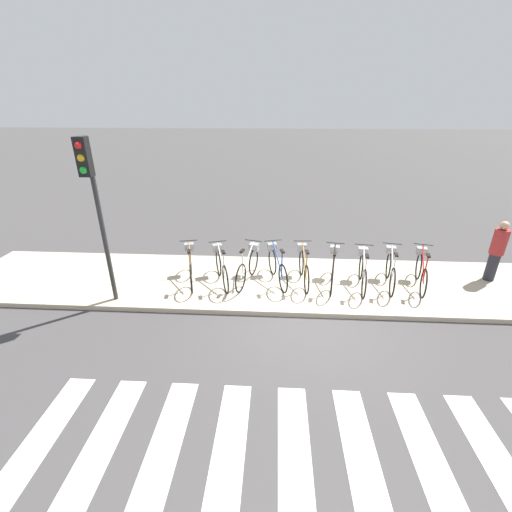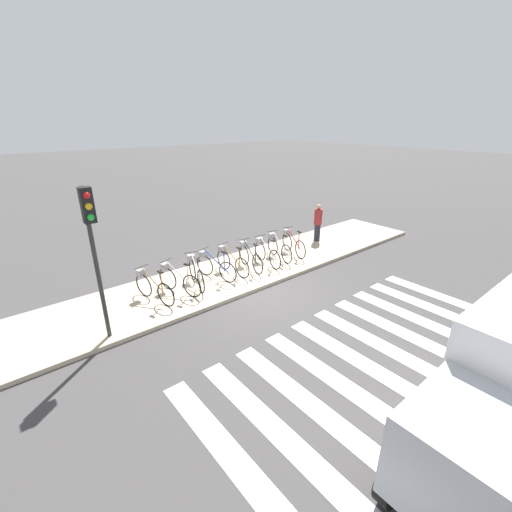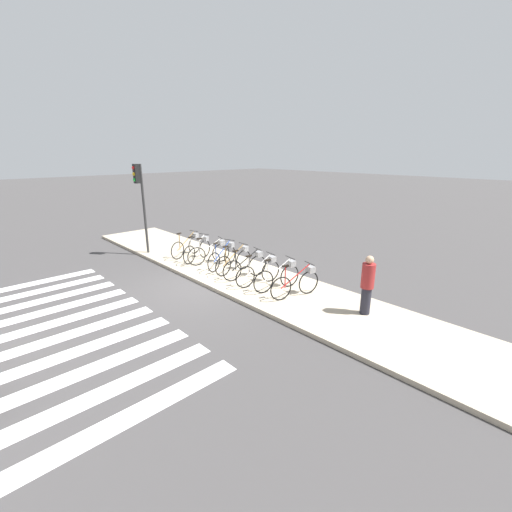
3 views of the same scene
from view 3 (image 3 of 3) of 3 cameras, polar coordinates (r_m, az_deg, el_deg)
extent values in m
plane|color=#423F3F|center=(11.49, -8.98, -4.92)|extent=(120.00, 120.00, 0.00)
cube|color=#B7A88E|center=(12.29, -3.35, -2.97)|extent=(17.96, 2.93, 0.12)
torus|color=black|center=(13.98, -12.93, 0.90)|extent=(0.21, 0.70, 0.72)
torus|color=black|center=(14.66, -10.21, 1.81)|extent=(0.21, 0.70, 0.72)
cylinder|color=olive|center=(14.24, -11.61, 2.49)|extent=(0.28, 0.98, 0.61)
cylinder|color=olive|center=(13.99, -12.63, 2.31)|extent=(0.04, 0.04, 0.65)
cube|color=black|center=(13.91, -12.72, 3.68)|extent=(0.12, 0.21, 0.04)
cylinder|color=#262626|center=(14.51, -10.33, 4.13)|extent=(0.45, 0.14, 0.02)
cube|color=gray|center=(14.60, -10.16, 3.40)|extent=(0.28, 0.25, 0.18)
torus|color=black|center=(13.29, -11.06, 0.19)|extent=(0.27, 0.69, 0.72)
torus|color=black|center=(14.04, -8.55, 1.22)|extent=(0.27, 0.69, 0.72)
cylinder|color=beige|center=(13.58, -9.84, 1.89)|extent=(0.36, 0.96, 0.61)
cylinder|color=beige|center=(13.31, -10.78, 1.67)|extent=(0.04, 0.04, 0.65)
cube|color=black|center=(13.22, -10.86, 3.11)|extent=(0.13, 0.21, 0.04)
cylinder|color=#262626|center=(13.89, -8.66, 3.64)|extent=(0.44, 0.17, 0.02)
cube|color=gray|center=(13.97, -8.51, 2.88)|extent=(0.29, 0.27, 0.18)
torus|color=black|center=(13.05, -9.87, -0.06)|extent=(0.21, 0.70, 0.72)
torus|color=black|center=(13.38, -5.88, 0.53)|extent=(0.21, 0.70, 0.72)
cylinder|color=beige|center=(13.12, -7.90, 1.45)|extent=(0.28, 0.98, 0.61)
cylinder|color=beige|center=(13.00, -9.38, 1.39)|extent=(0.04, 0.04, 0.65)
cube|color=black|center=(12.91, -9.45, 2.86)|extent=(0.12, 0.21, 0.04)
cylinder|color=#262626|center=(13.22, -5.96, 3.06)|extent=(0.45, 0.14, 0.02)
cube|color=gray|center=(13.29, -5.73, 2.25)|extent=(0.28, 0.25, 0.18)
torus|color=black|center=(12.26, -7.03, -1.04)|extent=(0.23, 0.70, 0.72)
torus|color=black|center=(13.02, -4.39, 0.11)|extent=(0.23, 0.70, 0.72)
cylinder|color=navy|center=(12.55, -5.71, 0.81)|extent=(0.31, 0.97, 0.61)
cylinder|color=navy|center=(12.27, -6.70, 0.56)|extent=(0.04, 0.04, 0.65)
cube|color=black|center=(12.18, -6.75, 2.11)|extent=(0.12, 0.21, 0.04)
cylinder|color=#262626|center=(12.86, -4.45, 2.71)|extent=(0.45, 0.15, 0.02)
cube|color=gray|center=(12.95, -4.30, 1.89)|extent=(0.29, 0.26, 0.18)
torus|color=black|center=(11.82, -5.51, -1.68)|extent=(0.08, 0.72, 0.72)
torus|color=black|center=(12.46, -2.10, -0.63)|extent=(0.08, 0.72, 0.72)
cylinder|color=olive|center=(12.05, -3.78, 0.16)|extent=(0.09, 1.00, 0.61)
cylinder|color=olive|center=(11.81, -5.06, -0.04)|extent=(0.03, 0.03, 0.65)
cube|color=black|center=(11.71, -5.10, 1.57)|extent=(0.08, 0.20, 0.04)
cylinder|color=#262626|center=(12.29, -2.13, 2.08)|extent=(0.46, 0.05, 0.02)
cube|color=gray|center=(12.37, -1.95, 1.22)|extent=(0.25, 0.21, 0.18)
torus|color=black|center=(11.33, -3.98, -2.48)|extent=(0.16, 0.71, 0.72)
torus|color=black|center=(11.81, 0.21, -1.62)|extent=(0.16, 0.71, 0.72)
cylinder|color=black|center=(11.47, -1.85, -0.67)|extent=(0.21, 0.99, 0.61)
cylinder|color=black|center=(11.29, -3.41, -0.81)|extent=(0.04, 0.04, 0.65)
cube|color=black|center=(11.19, -3.44, 0.87)|extent=(0.10, 0.21, 0.04)
cylinder|color=#262626|center=(11.63, 0.22, 1.23)|extent=(0.46, 0.11, 0.02)
cube|color=gray|center=(11.71, 0.42, 0.32)|extent=(0.27, 0.24, 0.18)
torus|color=black|center=(10.75, -1.80, -3.53)|extent=(0.14, 0.72, 0.72)
torus|color=black|center=(11.29, 2.42, -2.53)|extent=(0.14, 0.72, 0.72)
cylinder|color=silver|center=(10.92, 0.37, -1.59)|extent=(0.18, 1.00, 0.61)
cylinder|color=silver|center=(10.72, -1.20, -1.76)|extent=(0.04, 0.04, 0.65)
cube|color=black|center=(10.61, -1.21, 0.00)|extent=(0.10, 0.21, 0.04)
cylinder|color=#262626|center=(11.10, 2.46, 0.44)|extent=(0.46, 0.09, 0.02)
cube|color=gray|center=(11.19, 2.65, -0.50)|extent=(0.27, 0.23, 0.18)
torus|color=black|center=(10.36, 1.25, -4.34)|extent=(0.17, 0.71, 0.72)
torus|color=black|center=(10.90, 5.61, -3.32)|extent=(0.17, 0.71, 0.72)
cylinder|color=silver|center=(10.52, 3.52, -2.34)|extent=(0.23, 0.99, 0.61)
cylinder|color=silver|center=(10.32, 1.90, -2.51)|extent=(0.04, 0.04, 0.65)
cube|color=black|center=(10.21, 1.92, -0.69)|extent=(0.11, 0.21, 0.04)
cylinder|color=#262626|center=(10.71, 5.71, -0.26)|extent=(0.46, 0.11, 0.02)
cube|color=gray|center=(10.80, 5.89, -1.23)|extent=(0.27, 0.24, 0.18)
torus|color=black|center=(9.90, 4.18, -5.44)|extent=(0.21, 0.71, 0.72)
torus|color=black|center=(10.44, 8.74, -4.38)|extent=(0.21, 0.71, 0.72)
cylinder|color=red|center=(10.05, 6.58, -3.36)|extent=(0.27, 0.98, 0.61)
cylinder|color=red|center=(9.85, 4.88, -3.54)|extent=(0.04, 0.04, 0.65)
cube|color=black|center=(9.73, 4.93, -1.64)|extent=(0.12, 0.21, 0.04)
cylinder|color=#262626|center=(10.23, 8.89, -1.20)|extent=(0.45, 0.13, 0.02)
cube|color=gray|center=(10.33, 9.06, -2.21)|extent=(0.28, 0.25, 0.18)
cylinder|color=#23232D|center=(9.54, 17.80, -7.08)|extent=(0.26, 0.26, 0.74)
cylinder|color=maroon|center=(9.29, 18.19, -3.16)|extent=(0.34, 0.34, 0.65)
sphere|color=tan|center=(9.15, 18.43, -0.61)|extent=(0.21, 0.21, 0.21)
cylinder|color=#2D2D2D|center=(14.98, -18.12, 7.34)|extent=(0.10, 0.10, 3.67)
cube|color=black|center=(14.76, -19.29, 12.83)|extent=(0.24, 0.20, 0.75)
sphere|color=red|center=(14.70, -19.74, 13.65)|extent=(0.14, 0.14, 0.14)
sphere|color=gold|center=(14.71, -19.65, 12.76)|extent=(0.14, 0.14, 0.14)
sphere|color=green|center=(14.73, -19.56, 11.87)|extent=(0.14, 0.14, 0.14)
camera|label=1|loc=(9.71, -47.74, 12.44)|focal=24.00mm
camera|label=2|loc=(15.23, -50.81, 14.11)|focal=24.00mm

